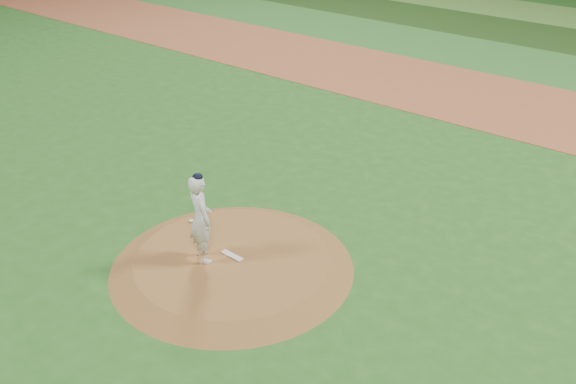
{
  "coord_description": "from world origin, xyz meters",
  "views": [
    {
      "loc": [
        8.56,
        -8.52,
        8.42
      ],
      "look_at": [
        0.0,
        2.0,
        1.1
      ],
      "focal_mm": 40.0,
      "sensor_mm": 36.0,
      "label": 1
    }
  ],
  "objects_px": {
    "pitchers_mound": "(232,262)",
    "rosin_bag": "(191,221)",
    "pitcher_on_mound": "(201,218)",
    "pitching_rubber": "(232,256)"
  },
  "relations": [
    {
      "from": "pitchers_mound",
      "to": "rosin_bag",
      "type": "distance_m",
      "value": 1.94
    },
    {
      "from": "pitchers_mound",
      "to": "pitcher_on_mound",
      "type": "xyz_separation_m",
      "value": [
        -0.49,
        -0.42,
        1.17
      ]
    },
    {
      "from": "rosin_bag",
      "to": "pitcher_on_mound",
      "type": "bearing_deg",
      "value": -33.71
    },
    {
      "from": "pitchers_mound",
      "to": "pitching_rubber",
      "type": "height_order",
      "value": "pitching_rubber"
    },
    {
      "from": "pitchers_mound",
      "to": "pitching_rubber",
      "type": "bearing_deg",
      "value": 132.69
    },
    {
      "from": "pitchers_mound",
      "to": "pitcher_on_mound",
      "type": "bearing_deg",
      "value": -139.53
    },
    {
      "from": "pitchers_mound",
      "to": "pitcher_on_mound",
      "type": "relative_size",
      "value": 2.58
    },
    {
      "from": "pitching_rubber",
      "to": "rosin_bag",
      "type": "bearing_deg",
      "value": 167.19
    },
    {
      "from": "pitching_rubber",
      "to": "rosin_bag",
      "type": "distance_m",
      "value": 1.88
    },
    {
      "from": "pitching_rubber",
      "to": "pitcher_on_mound",
      "type": "xyz_separation_m",
      "value": [
        -0.44,
        -0.46,
        1.03
      ]
    }
  ]
}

